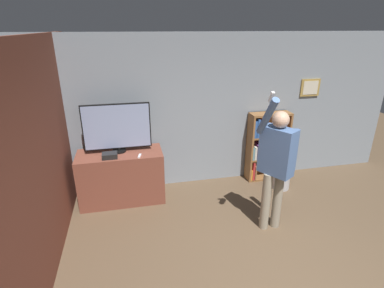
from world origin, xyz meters
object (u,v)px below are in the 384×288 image
object	(u,v)px
waste_bin	(281,178)
bookshelf	(264,146)
game_console	(110,156)
person	(276,160)
television	(117,128)

from	to	relation	value
waste_bin	bookshelf	bearing A→B (deg)	111.99
game_console	waste_bin	world-z (taller)	game_console
bookshelf	waste_bin	bearing A→B (deg)	-68.01
bookshelf	person	bearing A→B (deg)	-110.16
bookshelf	television	bearing A→B (deg)	-176.30
waste_bin	person	bearing A→B (deg)	-125.28
television	game_console	size ratio (longest dim) A/B	4.58
television	person	xyz separation A→B (m)	(2.11, -1.30, -0.20)
bookshelf	waste_bin	world-z (taller)	bookshelf
person	waste_bin	bearing A→B (deg)	113.12
television	person	distance (m)	2.48
television	waste_bin	world-z (taller)	television
game_console	bookshelf	world-z (taller)	bookshelf
television	person	bearing A→B (deg)	-31.67
game_console	bookshelf	bearing A→B (deg)	8.11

